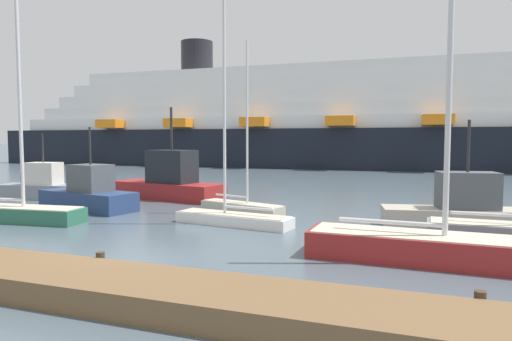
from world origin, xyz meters
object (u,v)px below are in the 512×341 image
Objects in this scene: fishing_boat_3 at (169,182)px; sailboat_0 at (425,244)px; fishing_boat_1 at (41,186)px; cruise_ship at (307,124)px; sailboat_2 at (242,204)px; channel_buoy_1 at (21,187)px; sailboat_4 at (233,214)px; sailboat_3 at (14,208)px; fishing_boat_0 at (461,208)px; fishing_boat_2 at (89,194)px.

sailboat_0 is at bearing -23.04° from fishing_boat_3.
fishing_boat_1 is 0.06× the size of cruise_ship.
sailboat_2 is at bearing -17.47° from fishing_boat_3.
channel_buoy_1 is (-28.57, 10.81, -0.30)m from sailboat_0.
sailboat_4 is (-8.19, 3.72, -0.08)m from sailboat_0.
fishing_boat_1 is at bearing -148.81° from fishing_boat_3.
channel_buoy_1 is at bearing -11.15° from sailboat_4.
fishing_boat_0 is (19.98, 5.58, 0.20)m from sailboat_3.
sailboat_0 reaches higher than sailboat_4.
sailboat_3 reaches higher than sailboat_2.
sailboat_0 reaches higher than fishing_boat_2.
fishing_boat_2 is 0.75× the size of fishing_boat_3.
cruise_ship is (-15.55, 48.96, 5.53)m from sailboat_0.
fishing_boat_0 is at bearing -155.66° from sailboat_4.
fishing_boat_0 is (9.79, 2.86, 0.36)m from sailboat_4.
fishing_boat_2 is (-19.05, -1.49, 0.01)m from fishing_boat_0.
channel_buoy_1 is (-10.19, 9.81, -0.37)m from sailboat_3.
fishing_boat_2 reaches higher than fishing_boat_1.
cruise_ship reaches higher than sailboat_0.
channel_buoy_1 is (-12.88, 0.07, -0.84)m from fishing_boat_3.
sailboat_2 is (-9.11, 7.12, -0.15)m from sailboat_0.
channel_buoy_1 is at bearing -172.46° from sailboat_2.
sailboat_2 reaches higher than fishing_boat_2.
sailboat_3 is at bearing -62.81° from fishing_boat_1.
fishing_boat_3 is 38.55m from cruise_ship.
sailboat_2 reaches higher than fishing_boat_0.
sailboat_4 is at bearing -174.31° from fishing_boat_0.
sailboat_4 is at bearing 8.93° from sailboat_3.
fishing_boat_0 is (10.71, -0.54, 0.43)m from sailboat_2.
cruise_ship is at bearing -72.73° from sailboat_4.
fishing_boat_0 is 1.19× the size of fishing_boat_1.
sailboat_0 is 19.02m from fishing_boat_3.
cruise_ship reaches higher than fishing_boat_3.
sailboat_0 is 1.68× the size of fishing_boat_0.
sailboat_0 is at bearing -114.28° from fishing_boat_0.
fishing_boat_3 is (2.70, 9.74, 0.47)m from sailboat_3.
fishing_boat_3 is at bearing -91.54° from cruise_ship.
sailboat_3 reaches higher than channel_buoy_1.
fishing_boat_0 is (1.60, 6.58, 0.28)m from sailboat_0.
cruise_ship reaches higher than fishing_boat_2.
sailboat_3 is at bearing 178.69° from sailboat_0.
sailboat_4 reaches higher than fishing_boat_0.
sailboat_0 is 6.78m from fishing_boat_0.
sailboat_2 reaches higher than fishing_boat_1.
sailboat_4 reaches higher than fishing_boat_2.
cruise_ship is at bearing 99.13° from fishing_boat_2.
channel_buoy_1 is at bearing -110.18° from cruise_ship.
sailboat_3 is 48.35m from cruise_ship.
sailboat_0 is 1.38× the size of fishing_boat_3.
sailboat_0 is 11.57m from sailboat_2.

